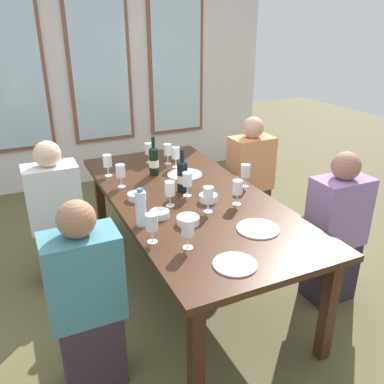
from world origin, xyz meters
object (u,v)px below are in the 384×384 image
wine_glass_6 (170,190)px  seated_person_1 (250,180)px  white_plate_1 (235,264)px  wine_glass_8 (121,172)px  wine_glass_3 (187,180)px  wine_glass_10 (168,150)px  dining_table (189,204)px  wine_glass_11 (208,195)px  white_plate_2 (185,174)px  wine_glass_1 (152,223)px  wine_glass_9 (245,172)px  wine_bottle_0 (182,176)px  wine_glass_0 (176,154)px  tasting_bowl_3 (188,220)px  wine_bottle_1 (154,160)px  tasting_bowl_0 (208,198)px  seated_person_0 (56,217)px  tasting_bowl_1 (160,214)px  tasting_bowl_2 (137,196)px  seated_person_2 (87,303)px  seated_person_3 (335,233)px  water_bottle (141,208)px  wine_glass_7 (149,149)px  wine_glass_5 (107,161)px  white_plate_0 (258,229)px  wine_glass_4 (237,188)px  wine_glass_2 (188,228)px

wine_glass_6 → seated_person_1: (1.04, 0.63, -0.33)m
white_plate_1 → wine_glass_8: bearing=100.6°
wine_glass_3 → wine_glass_10: 0.71m
dining_table → wine_glass_11: bearing=-88.9°
white_plate_2 → wine_glass_1: size_ratio=1.60×
wine_glass_10 → seated_person_1: size_ratio=0.16×
seated_person_1 → wine_glass_9: bearing=-126.8°
wine_bottle_0 → wine_glass_0: wine_bottle_0 is taller
wine_glass_8 → tasting_bowl_3: bearing=-74.4°
wine_bottle_1 → tasting_bowl_0: size_ratio=2.47×
seated_person_0 → white_plate_1: bearing=-63.1°
wine_bottle_1 → seated_person_0: 0.85m
tasting_bowl_1 → tasting_bowl_2: 0.32m
seated_person_2 → seated_person_3: size_ratio=1.00×
seated_person_0 → seated_person_3: bearing=-32.0°
seated_person_2 → wine_glass_9: bearing=23.6°
water_bottle → wine_glass_7: size_ratio=1.38×
wine_glass_0 → wine_glass_5: size_ratio=1.00×
white_plate_0 → seated_person_2: size_ratio=0.23×
dining_table → wine_glass_9: size_ratio=12.72×
wine_glass_8 → seated_person_3: bearing=-36.7°
tasting_bowl_2 → wine_glass_3: (0.34, -0.09, 0.09)m
water_bottle → wine_glass_11: size_ratio=1.38×
wine_bottle_1 → wine_glass_3: 0.50m
wine_glass_3 → wine_glass_8: bearing=136.3°
tasting_bowl_3 → wine_glass_4: size_ratio=0.81×
tasting_bowl_1 → wine_bottle_0: bearing=47.2°
wine_glass_8 → wine_glass_10: size_ratio=1.00×
white_plate_1 → tasting_bowl_0: tasting_bowl_0 is taller
wine_glass_4 → seated_person_1: (0.63, 0.80, -0.33)m
wine_bottle_1 → seated_person_3: size_ratio=0.28×
tasting_bowl_2 → water_bottle: (-0.09, -0.38, 0.09)m
wine_glass_0 → wine_glass_2: size_ratio=1.00×
tasting_bowl_3 → wine_glass_1: (-0.27, -0.12, 0.10)m
tasting_bowl_3 → wine_glass_1: 0.31m
tasting_bowl_2 → wine_glass_7: (0.33, 0.70, 0.10)m
wine_glass_2 → wine_glass_11: 0.46m
white_plate_0 → wine_glass_6: wine_glass_6 is taller
dining_table → tasting_bowl_3: 0.43m
tasting_bowl_2 → seated_person_1: bearing=19.6°
wine_glass_7 → seated_person_1: seated_person_1 is taller
wine_glass_4 → wine_glass_11: bearing=-175.1°
seated_person_2 → seated_person_3: (1.72, 0.03, 0.00)m
dining_table → tasting_bowl_3: bearing=-114.9°
seated_person_3 → dining_table: bearing=146.5°
tasting_bowl_1 → wine_glass_4: bearing=-4.6°
dining_table → wine_glass_4: wine_glass_4 is taller
wine_glass_0 → wine_glass_11: (-0.14, -0.87, 0.00)m
wine_glass_7 → wine_glass_8: (-0.37, -0.43, -0.00)m
wine_bottle_1 → wine_glass_6: wine_bottle_1 is taller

